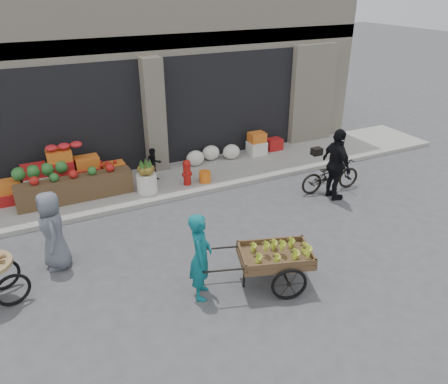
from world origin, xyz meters
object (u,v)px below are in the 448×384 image
banana_cart (273,254)px  bicycle (330,175)px  vendor_grey (53,231)px  fire_hydrant (187,171)px  orange_bucket (205,177)px  vendor_woman (201,256)px  seated_person (154,165)px  pineapple_bin (147,183)px  cyclist (336,165)px

banana_cart → bicycle: (3.52, 2.73, -0.22)m
vendor_grey → fire_hydrant: bearing=122.6°
orange_bucket → banana_cart: bearing=-98.4°
banana_cart → vendor_woman: size_ratio=1.43×
fire_hydrant → banana_cart: bearing=-92.0°
vendor_woman → seated_person: bearing=18.0°
fire_hydrant → vendor_woman: bearing=-108.9°
pineapple_bin → fire_hydrant: (1.10, -0.05, 0.13)m
bicycle → vendor_grey: bearing=98.2°
orange_bucket → cyclist: bearing=-39.0°
fire_hydrant → vendor_grey: (-3.62, -2.15, 0.30)m
vendor_woman → bicycle: (4.80, 2.42, -0.37)m
vendor_grey → cyclist: (6.77, -0.06, 0.13)m
seated_person → pineapple_bin: bearing=-133.7°
cyclist → bicycle: bearing=-21.1°
seated_person → vendor_woman: vendor_woman is taller
vendor_woman → cyclist: size_ratio=0.89×
fire_hydrant → orange_bucket: 0.55m
seated_person → bicycle: 4.75m
vendor_woman → bicycle: size_ratio=0.96×
seated_person → vendor_grey: (-2.92, -2.80, 0.22)m
fire_hydrant → bicycle: size_ratio=0.41×
cyclist → vendor_woman: bearing=119.1°
pineapple_bin → banana_cart: banana_cart is taller
banana_cart → bicycle: bearing=55.4°
vendor_grey → cyclist: cyclist is taller
vendor_woman → banana_cart: bearing=-76.8°
pineapple_bin → vendor_woman: size_ratio=0.32×
seated_person → vendor_woman: (-0.74, -4.88, 0.24)m
vendor_woman → orange_bucket: bearing=1.8°
pineapple_bin → seated_person: size_ratio=0.56×
pineapple_bin → vendor_woman: vendor_woman is taller
seated_person → bicycle: bearing=-41.2°
orange_bucket → banana_cart: banana_cart is taller
fire_hydrant → bicycle: bicycle is taller
orange_bucket → cyclist: cyclist is taller
pineapple_bin → cyclist: cyclist is taller
bicycle → cyclist: size_ratio=0.92×
fire_hydrant → banana_cart: (-0.16, -4.53, 0.16)m
fire_hydrant → cyclist: 3.88m
fire_hydrant → vendor_woman: (-1.44, -4.23, 0.32)m
banana_cart → vendor_woman: bearing=-175.8°
bicycle → fire_hydrant: bearing=67.1°
fire_hydrant → vendor_grey: vendor_grey is taller
pineapple_bin → banana_cart: size_ratio=0.22×
seated_person → vendor_grey: vendor_grey is taller
banana_cart → cyclist: (3.32, 2.33, 0.26)m
pineapple_bin → orange_bucket: 1.61m
bicycle → seated_person: bearing=64.2°
bicycle → cyclist: bearing=158.9°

